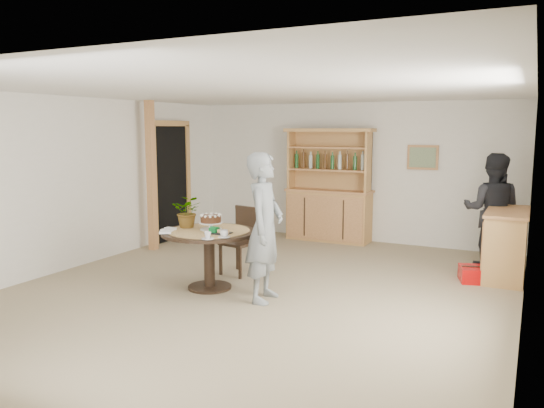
{
  "coord_description": "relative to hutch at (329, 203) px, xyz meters",
  "views": [
    {
      "loc": [
        3.03,
        -5.79,
        2.04
      ],
      "look_at": [
        -0.06,
        0.41,
        1.05
      ],
      "focal_mm": 35.0,
      "sensor_mm": 36.0,
      "label": 1
    }
  ],
  "objects": [
    {
      "name": "ground",
      "position": [
        0.3,
        -3.24,
        -0.69
      ],
      "size": [
        7.0,
        7.0,
        0.0
      ],
      "primitive_type": "plane",
      "color": "tan",
      "rests_on": "ground"
    },
    {
      "name": "room_shell",
      "position": [
        0.3,
        -3.23,
        1.05
      ],
      "size": [
        6.04,
        7.04,
        2.52
      ],
      "color": "white",
      "rests_on": "ground"
    },
    {
      "name": "doorway",
      "position": [
        -2.63,
        -1.24,
        0.42
      ],
      "size": [
        0.13,
        1.1,
        2.18
      ],
      "color": "black",
      "rests_on": "ground"
    },
    {
      "name": "pine_post",
      "position": [
        -2.4,
        -2.04,
        0.56
      ],
      "size": [
        0.12,
        0.12,
        2.5
      ],
      "primitive_type": "cube",
      "color": "tan",
      "rests_on": "ground"
    },
    {
      "name": "hutch",
      "position": [
        0.0,
        0.0,
        0.0
      ],
      "size": [
        1.62,
        0.54,
        2.04
      ],
      "color": "tan",
      "rests_on": "ground"
    },
    {
      "name": "sideboard",
      "position": [
        3.04,
        -1.24,
        -0.22
      ],
      "size": [
        0.54,
        1.26,
        0.94
      ],
      "color": "tan",
      "rests_on": "ground"
    },
    {
      "name": "dining_table",
      "position": [
        -0.33,
        -3.48,
        -0.08
      ],
      "size": [
        1.2,
        1.2,
        0.76
      ],
      "color": "black",
      "rests_on": "ground"
    },
    {
      "name": "dining_chair",
      "position": [
        -0.31,
        -2.65,
        -0.15
      ],
      "size": [
        0.49,
        0.49,
        0.95
      ],
      "rotation": [
        0.0,
        0.0,
        -0.19
      ],
      "color": "black",
      "rests_on": "ground"
    },
    {
      "name": "birthday_cake",
      "position": [
        -0.33,
        -3.43,
        0.19
      ],
      "size": [
        0.3,
        0.3,
        0.2
      ],
      "color": "white",
      "rests_on": "dining_table"
    },
    {
      "name": "flower_vase",
      "position": [
        -0.68,
        -3.43,
        0.28
      ],
      "size": [
        0.47,
        0.44,
        0.42
      ],
      "primitive_type": "imported",
      "rotation": [
        0.0,
        0.0,
        0.35
      ],
      "color": "#3F7233",
      "rests_on": "dining_table"
    },
    {
      "name": "gift_tray",
      "position": [
        -0.12,
        -3.6,
        0.1
      ],
      "size": [
        0.3,
        0.2,
        0.08
      ],
      "color": "black",
      "rests_on": "dining_table"
    },
    {
      "name": "coffee_cup_a",
      "position": [
        0.07,
        -3.76,
        0.11
      ],
      "size": [
        0.15,
        0.15,
        0.09
      ],
      "color": "silver",
      "rests_on": "dining_table"
    },
    {
      "name": "coffee_cup_b",
      "position": [
        -0.05,
        -3.93,
        0.11
      ],
      "size": [
        0.15,
        0.15,
        0.08
      ],
      "color": "silver",
      "rests_on": "dining_table"
    },
    {
      "name": "napkins",
      "position": [
        -0.74,
        -3.79,
        0.09
      ],
      "size": [
        0.24,
        0.33,
        0.03
      ],
      "color": "white",
      "rests_on": "dining_table"
    },
    {
      "name": "teen_boy",
      "position": [
        0.52,
        -3.58,
        0.2
      ],
      "size": [
        0.51,
        0.7,
        1.77
      ],
      "primitive_type": "imported",
      "rotation": [
        0.0,
        0.0,
        1.71
      ],
      "color": "slate",
      "rests_on": "ground"
    },
    {
      "name": "adult_person",
      "position": [
        2.8,
        -0.7,
        0.16
      ],
      "size": [
        0.84,
        0.66,
        1.69
      ],
      "primitive_type": "imported",
      "rotation": [
        0.0,
        0.0,
        3.11
      ],
      "color": "black",
      "rests_on": "ground"
    },
    {
      "name": "red_suitcase",
      "position": [
        2.8,
        -1.6,
        -0.59
      ],
      "size": [
        0.69,
        0.55,
        0.21
      ],
      "rotation": [
        0.0,
        0.0,
        0.27
      ],
      "color": "red",
      "rests_on": "ground"
    }
  ]
}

